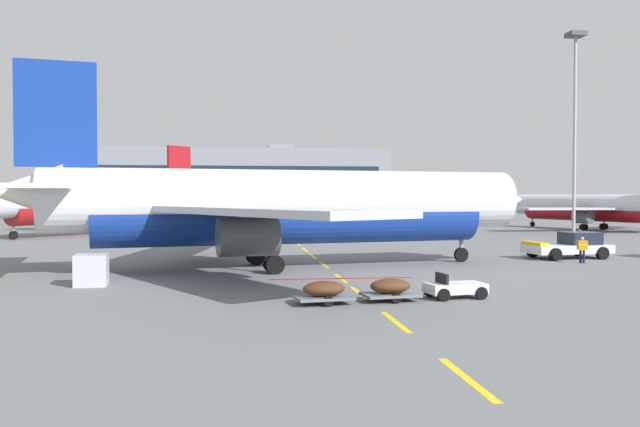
% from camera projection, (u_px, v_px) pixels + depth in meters
% --- Properties ---
extents(ground, '(400.00, 400.00, 0.00)m').
position_uv_depth(ground, '(558.00, 248.00, 56.74)').
color(ground, slate).
extents(apron_paint_markings, '(8.00, 96.26, 0.01)m').
position_uv_depth(apron_paint_markings, '(309.00, 253.00, 51.96)').
color(apron_paint_markings, yellow).
rests_on(apron_paint_markings, ground).
extents(airliner_foreground, '(34.71, 34.07, 12.20)m').
position_uv_depth(airliner_foreground, '(286.00, 206.00, 41.21)').
color(airliner_foreground, white).
rests_on(airliner_foreground, ground).
extents(pushback_tug, '(6.29, 3.74, 2.08)m').
position_uv_depth(pushback_tug, '(570.00, 246.00, 47.77)').
color(pushback_tug, silver).
rests_on(pushback_tug, ground).
extents(airliner_mid_left, '(24.69, 25.77, 9.30)m').
position_uv_depth(airliner_mid_left, '(587.00, 207.00, 87.64)').
color(airliner_mid_left, silver).
rests_on(airliner_mid_left, ground).
extents(airliner_far_center, '(25.82, 28.07, 11.20)m').
position_uv_depth(airliner_far_center, '(104.00, 204.00, 77.47)').
color(airliner_far_center, silver).
rests_on(airliner_far_center, ground).
extents(baggage_train, '(8.72, 2.75, 1.14)m').
position_uv_depth(baggage_train, '(391.00, 289.00, 28.39)').
color(baggage_train, silver).
rests_on(baggage_train, ground).
extents(ground_crew_worker, '(0.65, 0.38, 1.78)m').
position_uv_depth(ground_crew_worker, '(582.00, 248.00, 44.22)').
color(ground_crew_worker, '#191E38').
rests_on(ground_crew_worker, ground).
extents(uld_cargo_container, '(1.74, 1.70, 1.60)m').
position_uv_depth(uld_cargo_container, '(91.00, 270.00, 33.17)').
color(uld_cargo_container, '#B7BCC6').
rests_on(uld_cargo_container, ground).
extents(apron_light_mast_far, '(1.80, 1.80, 22.52)m').
position_uv_depth(apron_light_mast_far, '(575.00, 108.00, 72.03)').
color(apron_light_mast_far, slate).
rests_on(apron_light_mast_far, ground).
extents(terminal_satellite, '(72.50, 26.26, 17.28)m').
position_uv_depth(terminal_satellite, '(237.00, 182.00, 164.13)').
color(terminal_satellite, gray).
rests_on(terminal_satellite, ground).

